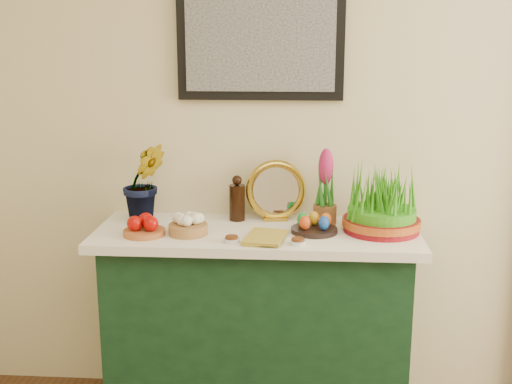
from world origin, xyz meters
TOP-DOWN VIEW (x-y plane):
  - sideboard at (-0.44, 2.00)m, footprint 1.30×0.45m
  - tablecloth at (-0.44, 2.00)m, footprint 1.40×0.55m
  - hyacinth_green at (-0.96, 2.12)m, footprint 0.30×0.28m
  - apple_bowl at (-0.91, 1.89)m, footprint 0.18×0.18m
  - garlic_basket at (-0.73, 1.92)m, footprint 0.22×0.22m
  - vinegar_cruet at (-0.54, 2.15)m, footprint 0.07×0.07m
  - mirror at (-0.36, 2.17)m, footprint 0.28×0.10m
  - book at (-0.47, 1.87)m, footprint 0.18×0.23m
  - spice_dish_left at (-0.53, 1.82)m, footprint 0.07×0.07m
  - spice_dish_right at (-0.26, 1.81)m, footprint 0.07×0.07m
  - egg_plate at (-0.19, 1.98)m, footprint 0.21×0.21m
  - hyacinth_pink at (-0.14, 2.12)m, footprint 0.10×0.10m
  - wheatgrass_sabzeh at (0.10, 2.02)m, footprint 0.34×0.34m

SIDE VIEW (x-z plane):
  - sideboard at x=-0.44m, z-range 0.00..0.85m
  - tablecloth at x=-0.44m, z-range 0.85..0.89m
  - spice_dish_left at x=-0.53m, z-range 0.89..0.92m
  - spice_dish_right at x=-0.26m, z-range 0.89..0.92m
  - book at x=-0.47m, z-range 0.89..0.92m
  - egg_plate at x=-0.19m, z-range 0.88..0.96m
  - apple_bowl at x=-0.91m, z-range 0.88..0.97m
  - garlic_basket at x=-0.73m, z-range 0.88..0.97m
  - vinegar_cruet at x=-0.54m, z-range 0.88..1.09m
  - wheatgrass_sabzeh at x=0.10m, z-range 0.87..1.15m
  - mirror at x=-0.36m, z-range 0.88..1.16m
  - hyacinth_pink at x=-0.14m, z-range 0.87..1.21m
  - hyacinth_green at x=-0.96m, z-range 0.89..1.36m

